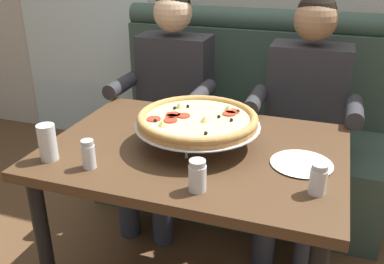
# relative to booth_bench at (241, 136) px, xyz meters

# --- Properties ---
(booth_bench) EXTENTS (1.65, 0.78, 1.13)m
(booth_bench) POSITION_rel_booth_bench_xyz_m (0.00, 0.00, 0.00)
(booth_bench) COLOR #384C42
(booth_bench) RESTS_ON ground_plane
(dining_table) EXTENTS (1.17, 0.85, 0.74)m
(dining_table) POSITION_rel_booth_bench_xyz_m (0.00, -0.89, 0.24)
(dining_table) COLOR #4C331E
(dining_table) RESTS_ON ground_plane
(diner_left) EXTENTS (0.54, 0.64, 1.27)m
(diner_left) POSITION_rel_booth_bench_xyz_m (-0.37, -0.27, 0.31)
(diner_left) COLOR #2D3342
(diner_left) RESTS_ON ground_plane
(diner_right) EXTENTS (0.54, 0.64, 1.27)m
(diner_right) POSITION_rel_booth_bench_xyz_m (0.37, -0.27, 0.31)
(diner_right) COLOR #2D3342
(diner_right) RESTS_ON ground_plane
(pizza) EXTENTS (0.50, 0.50, 0.14)m
(pizza) POSITION_rel_booth_bench_xyz_m (-0.00, -0.87, 0.44)
(pizza) COLOR silver
(pizza) RESTS_ON dining_table
(shaker_oregano) EXTENTS (0.06, 0.06, 0.11)m
(shaker_oregano) POSITION_rel_booth_bench_xyz_m (0.11, -1.20, 0.38)
(shaker_oregano) COLOR white
(shaker_oregano) RESTS_ON dining_table
(shaker_pepper_flakes) EXTENTS (0.05, 0.05, 0.11)m
(shaker_pepper_flakes) POSITION_rel_booth_bench_xyz_m (-0.31, -1.19, 0.38)
(shaker_pepper_flakes) COLOR white
(shaker_pepper_flakes) RESTS_ON dining_table
(shaker_parmesan) EXTENTS (0.06, 0.06, 0.11)m
(shaker_parmesan) POSITION_rel_booth_bench_xyz_m (0.48, -1.10, 0.38)
(shaker_parmesan) COLOR white
(shaker_parmesan) RESTS_ON dining_table
(plate_near_left) EXTENTS (0.23, 0.23, 0.02)m
(plate_near_left) POSITION_rel_booth_bench_xyz_m (0.42, -0.91, 0.35)
(plate_near_left) COLOR white
(plate_near_left) RESTS_ON dining_table
(drinking_glass) EXTENTS (0.07, 0.07, 0.14)m
(drinking_glass) POSITION_rel_booth_bench_xyz_m (-0.48, -1.18, 0.40)
(drinking_glass) COLOR silver
(drinking_glass) RESTS_ON dining_table
(patio_chair) EXTENTS (0.43, 0.43, 0.86)m
(patio_chair) POSITION_rel_booth_bench_xyz_m (-1.34, 1.36, 0.13)
(patio_chair) COLOR black
(patio_chair) RESTS_ON ground_plane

